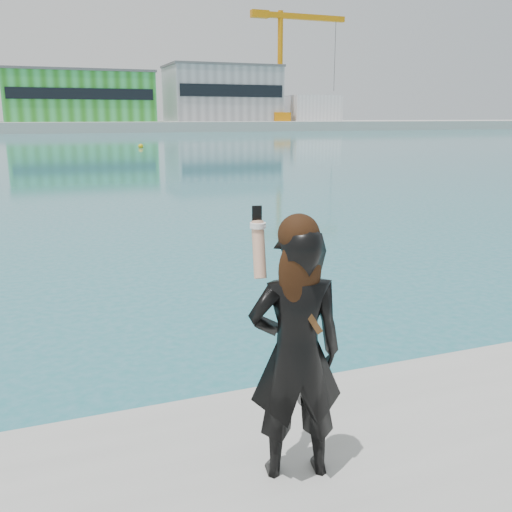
{
  "coord_description": "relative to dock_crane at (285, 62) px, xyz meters",
  "views": [
    {
      "loc": [
        -1.86,
        -3.22,
        3.08
      ],
      "look_at": [
        -0.43,
        0.49,
        2.1
      ],
      "focal_mm": 40.0,
      "sensor_mm": 36.0,
      "label": 1
    }
  ],
  "objects": [
    {
      "name": "buoy_near",
      "position": [
        -45.03,
        -66.56,
        -15.07
      ],
      "size": [
        0.5,
        0.5,
        0.5
      ],
      "primitive_type": "sphere",
      "color": "gold",
      "rests_on": "ground"
    },
    {
      "name": "flagpole_right",
      "position": [
        -31.11,
        -1.0,
        -8.53
      ],
      "size": [
        1.28,
        0.16,
        8.0
      ],
      "color": "silver",
      "rests_on": "far_quay"
    },
    {
      "name": "far_quay",
      "position": [
        -53.2,
        8.0,
        -14.07
      ],
      "size": [
        320.0,
        40.0,
        2.0
      ],
      "primitive_type": "cube",
      "color": "#9E9E99",
      "rests_on": "ground"
    },
    {
      "name": "woman",
      "position": [
        -53.64,
        -122.21,
        -13.38
      ],
      "size": [
        0.67,
        0.51,
        1.75
      ],
      "rotation": [
        0.0,
        0.0,
        2.93
      ],
      "color": "black",
      "rests_on": "near_quay"
    },
    {
      "name": "warehouse_green",
      "position": [
        -45.2,
        5.98,
        -7.81
      ],
      "size": [
        30.6,
        16.36,
        10.5
      ],
      "color": "#288822",
      "rests_on": "far_quay"
    },
    {
      "name": "ancillary_shed",
      "position": [
        8.8,
        4.0,
        -10.07
      ],
      "size": [
        12.0,
        10.0,
        6.0
      ],
      "primitive_type": "cube",
      "color": "silver",
      "rests_on": "far_quay"
    },
    {
      "name": "dock_crane",
      "position": [
        0.0,
        0.0,
        0.0
      ],
      "size": [
        23.0,
        4.0,
        24.0
      ],
      "color": "orange",
      "rests_on": "far_quay"
    },
    {
      "name": "warehouse_grey_right",
      "position": [
        -13.2,
        5.98,
        -6.8
      ],
      "size": [
        25.5,
        15.35,
        12.5
      ],
      "color": "gray",
      "rests_on": "far_quay"
    }
  ]
}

